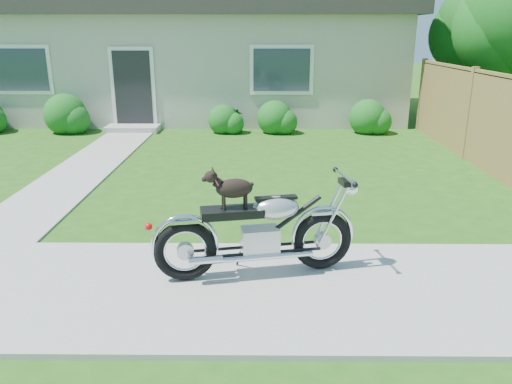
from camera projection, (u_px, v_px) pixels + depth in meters
ground at (75, 289)px, 5.24m from camera, size 80.00×80.00×0.00m
sidewalk at (75, 287)px, 5.23m from camera, size 24.00×2.20×0.04m
walkway at (89, 165)px, 10.00m from camera, size 1.20×8.00×0.03m
house at (200, 45)px, 15.99m from camera, size 12.60×7.03×4.50m
fence at (470, 114)px, 10.37m from camera, size 0.12×6.62×1.90m
tree_far at (491, 29)px, 13.85m from camera, size 2.74×2.70×4.14m
shrub_row at (160, 117)px, 13.20m from camera, size 11.19×1.11×1.11m
potted_plant_left at (69, 116)px, 13.27m from camera, size 1.00×0.98×0.85m
potted_plant_right at (237, 120)px, 13.26m from camera, size 0.52×0.52×0.66m
motorcycle_with_dog at (259, 230)px, 5.32m from camera, size 2.21×0.74×1.19m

